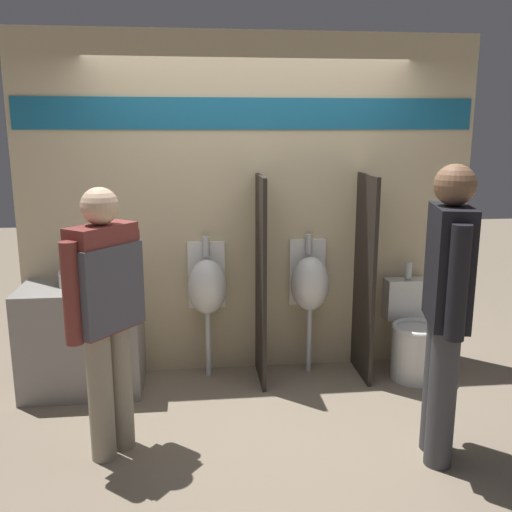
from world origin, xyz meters
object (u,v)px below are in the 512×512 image
at_px(urinal_far, 310,284).
at_px(person_in_vest, 105,305).
at_px(sink_basin, 87,278).
at_px(cell_phone, 113,289).
at_px(toilet, 414,340).
at_px(person_with_lanyard, 446,303).
at_px(urinal_near_counter, 207,287).

xyz_separation_m(urinal_far, person_in_vest, (-1.45, -1.08, 0.21)).
relative_size(sink_basin, urinal_far, 0.36).
height_order(cell_phone, toilet, toilet).
bearing_deg(sink_basin, urinal_far, 3.03).
height_order(urinal_far, person_in_vest, person_in_vest).
height_order(urinal_far, toilet, urinal_far).
xyz_separation_m(cell_phone, toilet, (2.35, 0.07, -0.52)).
xyz_separation_m(toilet, person_with_lanyard, (-0.31, -1.16, 0.68)).
relative_size(person_in_vest, person_with_lanyard, 0.93).
distance_m(cell_phone, toilet, 2.41).
height_order(urinal_near_counter, person_in_vest, person_in_vest).
distance_m(urinal_near_counter, person_with_lanyard, 1.92).
distance_m(sink_basin, urinal_far, 1.74).
distance_m(cell_phone, urinal_far, 1.55).
distance_m(cell_phone, urinal_near_counter, 0.74).
distance_m(urinal_near_counter, person_in_vest, 1.26).
bearing_deg(urinal_near_counter, person_in_vest, -120.04).
xyz_separation_m(urinal_far, toilet, (0.83, -0.19, -0.44)).
relative_size(sink_basin, urinal_near_counter, 0.36).
bearing_deg(cell_phone, person_with_lanyard, -28.10).
height_order(urinal_near_counter, person_with_lanyard, person_with_lanyard).
distance_m(urinal_near_counter, urinal_far, 0.83).
distance_m(sink_basin, urinal_near_counter, 0.92).
distance_m(sink_basin, cell_phone, 0.28).
bearing_deg(toilet, urinal_near_counter, 173.37).
height_order(urinal_far, person_with_lanyard, person_with_lanyard).
xyz_separation_m(person_in_vest, person_with_lanyard, (1.97, -0.27, 0.03)).
distance_m(sink_basin, toilet, 2.63).
bearing_deg(cell_phone, toilet, 1.60).
height_order(sink_basin, toilet, sink_basin).
bearing_deg(sink_basin, person_with_lanyard, -29.09).
bearing_deg(toilet, person_in_vest, -158.78).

